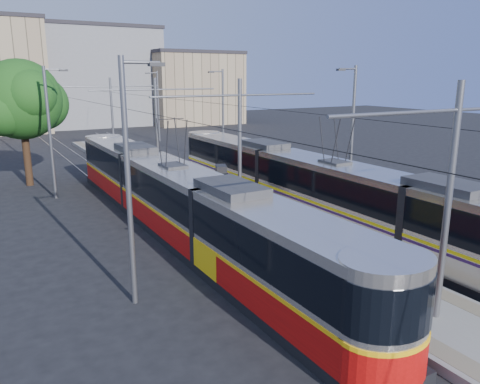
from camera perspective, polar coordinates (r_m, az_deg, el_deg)
ground at (r=18.39m, az=12.67°, el=-10.14°), size 160.00×160.00×0.00m
platform at (r=32.25m, az=-8.01°, el=0.79°), size 4.00×50.00×0.30m
tactile_strip_left at (r=31.73m, az=-10.45°, el=0.76°), size 0.70×50.00×0.01m
tactile_strip_right at (r=32.77m, az=-5.67°, el=1.35°), size 0.70×50.00×0.01m
rails at (r=32.28m, az=-8.00°, el=0.56°), size 8.71×70.00×0.03m
track_arrow at (r=14.26m, az=9.91°, el=-17.50°), size 1.20×5.00×0.01m
tram_left at (r=22.47m, az=-8.03°, el=-0.87°), size 2.43×28.29×5.50m
tram_right at (r=23.58m, az=11.31°, el=0.06°), size 2.43×31.48×5.50m
catenary at (r=28.95m, az=-6.17°, el=8.14°), size 9.20×70.00×7.00m
street_lamps at (r=35.33m, az=-10.70°, el=8.45°), size 15.18×38.22×8.00m
shelter at (r=26.71m, az=-2.30°, el=1.06°), size 0.94×1.15×2.21m
tree at (r=35.37m, az=-24.62°, el=10.07°), size 5.89×5.45×8.56m
building_centre at (r=78.22m, az=-17.34°, el=13.30°), size 18.36×14.28×14.79m
building_right at (r=77.02m, az=-5.77°, el=12.53°), size 14.28×10.20×11.28m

